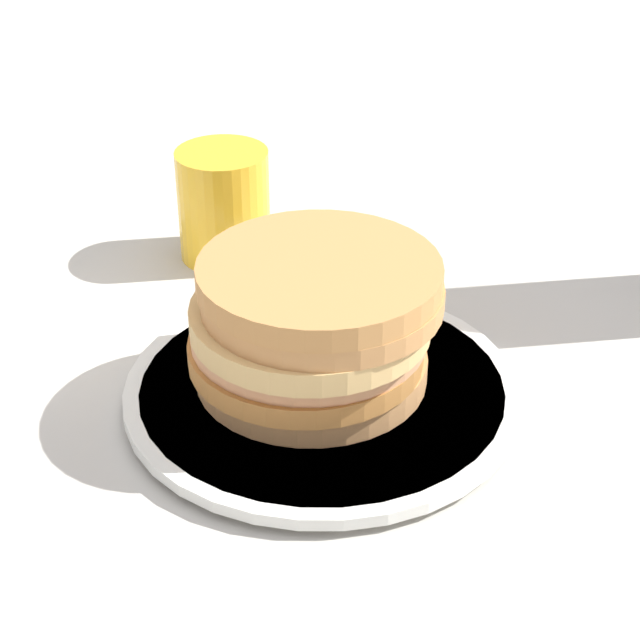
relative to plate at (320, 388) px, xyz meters
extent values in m
plane|color=#BCB7AD|center=(0.00, -0.02, -0.01)|extent=(4.00, 4.00, 0.00)
cylinder|color=silver|center=(0.00, 0.00, 0.00)|extent=(0.21, 0.21, 0.01)
cylinder|color=silver|center=(0.00, 0.00, 0.00)|extent=(0.23, 0.23, 0.01)
cylinder|color=tan|center=(0.01, 0.00, 0.01)|extent=(0.13, 0.13, 0.02)
cylinder|color=#BB7839|center=(0.00, 0.01, 0.03)|extent=(0.13, 0.13, 0.01)
cylinder|color=tan|center=(0.00, 0.01, 0.04)|extent=(0.13, 0.13, 0.01)
cylinder|color=#E0B46D|center=(-0.01, 0.01, 0.05)|extent=(0.13, 0.13, 0.01)
cylinder|color=#C2854B|center=(0.00, 0.00, 0.07)|extent=(0.13, 0.13, 0.01)
cylinder|color=#C28548|center=(-0.01, 0.00, 0.08)|extent=(0.13, 0.13, 0.01)
cylinder|color=yellow|center=(0.19, 0.01, 0.03)|extent=(0.07, 0.07, 0.08)
camera|label=1|loc=(-0.49, 0.14, 0.36)|focal=60.00mm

